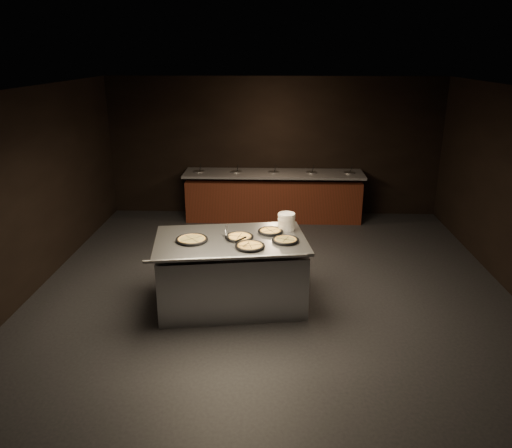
{
  "coord_description": "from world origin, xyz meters",
  "views": [
    {
      "loc": [
        0.02,
        -6.5,
        3.37
      ],
      "look_at": [
        -0.24,
        0.3,
        1.01
      ],
      "focal_mm": 35.0,
      "sensor_mm": 36.0,
      "label": 1
    }
  ],
  "objects_px": {
    "pan_cheese_whole": "(239,237)",
    "pan_veggie_whole": "(192,239)",
    "serving_counter": "(231,273)",
    "plate_stack": "(286,222)"
  },
  "relations": [
    {
      "from": "plate_stack",
      "to": "serving_counter",
      "type": "bearing_deg",
      "value": -152.22
    },
    {
      "from": "serving_counter",
      "to": "pan_cheese_whole",
      "type": "distance_m",
      "value": 0.54
    },
    {
      "from": "serving_counter",
      "to": "plate_stack",
      "type": "relative_size",
      "value": 9.12
    },
    {
      "from": "serving_counter",
      "to": "pan_veggie_whole",
      "type": "height_order",
      "value": "pan_veggie_whole"
    },
    {
      "from": "plate_stack",
      "to": "pan_veggie_whole",
      "type": "relative_size",
      "value": 0.55
    },
    {
      "from": "serving_counter",
      "to": "plate_stack",
      "type": "xyz_separation_m",
      "value": [
        0.76,
        0.4,
        0.63
      ]
    },
    {
      "from": "plate_stack",
      "to": "pan_cheese_whole",
      "type": "xyz_separation_m",
      "value": [
        -0.64,
        -0.38,
        -0.1
      ]
    },
    {
      "from": "pan_cheese_whole",
      "to": "pan_veggie_whole",
      "type": "bearing_deg",
      "value": -169.23
    },
    {
      "from": "serving_counter",
      "to": "plate_stack",
      "type": "distance_m",
      "value": 1.06
    },
    {
      "from": "plate_stack",
      "to": "pan_cheese_whole",
      "type": "distance_m",
      "value": 0.75
    }
  ]
}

